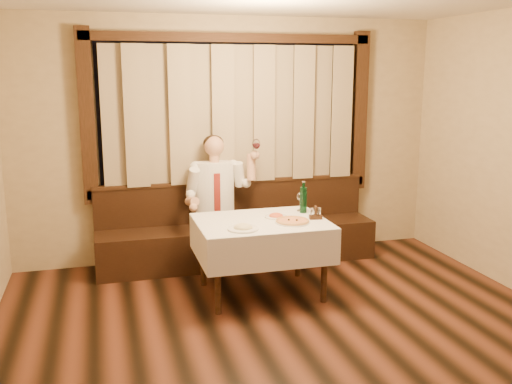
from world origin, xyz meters
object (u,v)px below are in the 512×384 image
object	(u,v)px
dining_table	(261,231)
seated_man	(217,193)
pasta_cream	(243,225)
pizza	(292,221)
green_bottle	(303,199)
pasta_red	(276,214)
cruet_caddy	(316,214)
banquette	(237,236)

from	to	relation	value
dining_table	seated_man	distance (m)	0.99
pasta_cream	seated_man	distance (m)	1.20
pizza	pasta_cream	distance (m)	0.53
pasta_cream	green_bottle	xyz separation A→B (m)	(0.76, 0.46, 0.10)
pasta_red	cruet_caddy	xyz separation A→B (m)	(0.36, -0.17, 0.02)
banquette	pasta_red	xyz separation A→B (m)	(0.17, -0.95, 0.48)
pasta_red	banquette	bearing A→B (deg)	100.36
pasta_red	pasta_cream	xyz separation A→B (m)	(-0.43, -0.35, 0.01)
cruet_caddy	seated_man	world-z (taller)	seated_man
pasta_red	cruet_caddy	world-z (taller)	cruet_caddy
banquette	pasta_red	world-z (taller)	banquette
seated_man	banquette	bearing A→B (deg)	19.87
banquette	cruet_caddy	bearing A→B (deg)	-64.56
dining_table	pasta_cream	distance (m)	0.40
pizza	pasta_red	bearing A→B (deg)	111.29
green_bottle	cruet_caddy	bearing A→B (deg)	-84.34
banquette	pizza	world-z (taller)	banquette
pizza	pasta_cream	xyz separation A→B (m)	(-0.52, -0.11, 0.02)
dining_table	pizza	world-z (taller)	pizza
pasta_red	cruet_caddy	bearing A→B (deg)	-24.94
dining_table	seated_man	size ratio (longest dim) A/B	0.85
seated_man	green_bottle	bearing A→B (deg)	-44.66
banquette	cruet_caddy	size ratio (longest dim) A/B	23.97
green_bottle	seated_man	size ratio (longest dim) A/B	0.22
green_bottle	seated_man	distance (m)	1.06
pasta_cream	dining_table	bearing A→B (deg)	46.73
pasta_cream	pizza	bearing A→B (deg)	12.11
banquette	cruet_caddy	distance (m)	1.33
banquette	pasta_cream	size ratio (longest dim) A/B	11.08
pizza	pasta_cream	bearing A→B (deg)	-167.89
pasta_cream	cruet_caddy	bearing A→B (deg)	12.91
banquette	cruet_caddy	world-z (taller)	banquette
pasta_red	green_bottle	world-z (taller)	green_bottle
pasta_red	seated_man	world-z (taller)	seated_man
banquette	pasta_red	distance (m)	1.08
banquette	green_bottle	distance (m)	1.14
pizza	green_bottle	xyz separation A→B (m)	(0.24, 0.35, 0.13)
pizza	green_bottle	size ratio (longest dim) A/B	1.03
pasta_cream	cruet_caddy	xyz separation A→B (m)	(0.78, 0.18, 0.01)
banquette	pizza	size ratio (longest dim) A/B	9.38
pasta_red	pizza	bearing A→B (deg)	-68.71
green_bottle	pizza	bearing A→B (deg)	-124.47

